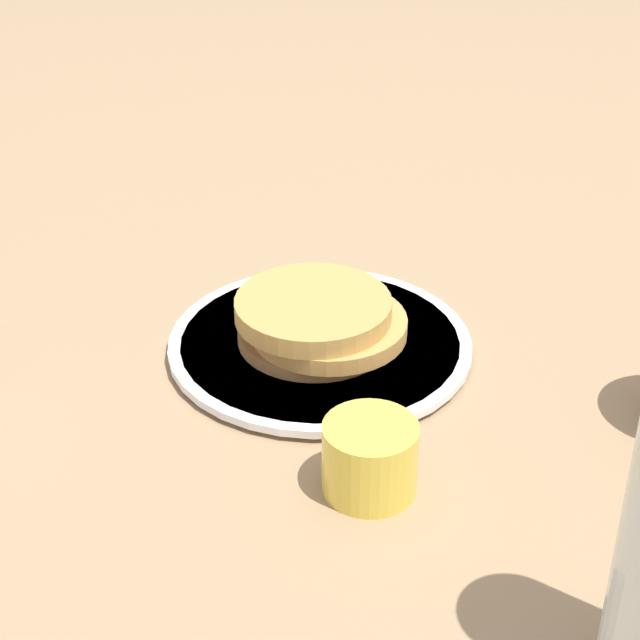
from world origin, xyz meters
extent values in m
plane|color=#9E7F5B|center=(0.00, 0.00, 0.00)|extent=(4.00, 4.00, 0.00)
cylinder|color=white|center=(0.01, 0.01, 0.01)|extent=(0.25, 0.25, 0.01)
cylinder|color=white|center=(0.01, 0.01, 0.01)|extent=(0.27, 0.27, 0.01)
cylinder|color=#AF7847|center=(0.01, 0.01, 0.02)|extent=(0.14, 0.14, 0.01)
cylinder|color=tan|center=(0.00, 0.02, 0.03)|extent=(0.14, 0.14, 0.02)
cylinder|color=tan|center=(0.01, 0.02, 0.05)|extent=(0.14, 0.14, 0.02)
cylinder|color=yellow|center=(0.00, 0.20, 0.03)|extent=(0.07, 0.07, 0.06)
camera|label=1|loc=(0.13, 0.81, 0.52)|focal=60.00mm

